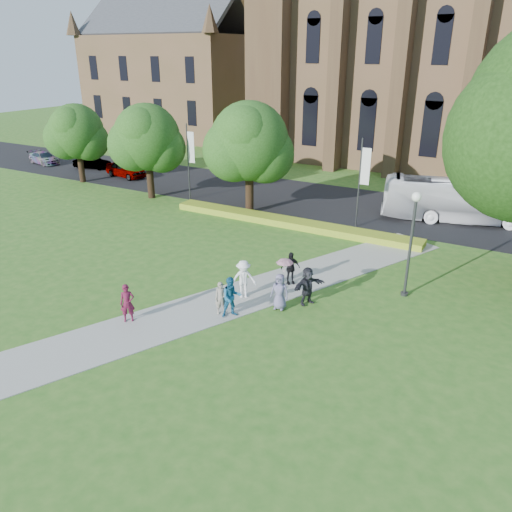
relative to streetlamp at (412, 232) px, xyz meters
The scene contains 23 objects.
ground 10.46m from the streetlamp, 139.09° to the right, with size 160.00×160.00×0.00m, color #30681F.
road 15.79m from the streetlamp, 119.05° to the left, with size 160.00×10.00×0.02m, color black.
footpath 9.86m from the streetlamp, 143.75° to the right, with size 3.20×30.00×0.04m, color #B2B2A8.
flower_hedge 12.02m from the streetlamp, 144.81° to the left, with size 18.00×1.40×0.45m, color #CCD32A.
building_west 54.93m from the streetlamp, 139.46° to the left, with size 22.00×14.00×18.30m.
streetlamp is the anchor object (origin of this frame).
street_tree_0 23.77m from the streetlamp, 161.57° to the left, with size 5.20×5.20×7.50m.
street_tree_1 15.81m from the streetlamp, 149.35° to the left, with size 5.60×5.60×8.05m.
street_tree_2 32.65m from the streetlamp, 164.90° to the left, with size 4.80×4.80×6.95m.
banner_pole_0 10.23m from the streetlamp, 121.76° to the left, with size 0.70×0.10×6.00m.
banner_pole_1 21.25m from the streetlamp, 155.83° to the left, with size 0.70×0.10×6.00m.
tour_coach 13.58m from the streetlamp, 87.48° to the left, with size 2.59×11.07×3.08m, color white.
car_0 31.72m from the streetlamp, 158.00° to the left, with size 1.78×4.42×1.51m, color gray.
car_1 37.16m from the streetlamp, 159.76° to the left, with size 1.29×3.70×1.22m, color gray.
car_2 42.91m from the streetlamp, 163.65° to the left, with size 1.71×4.19×1.22m, color gray.
pedestrian_0 13.46m from the streetlamp, 139.30° to the right, with size 0.64×0.42×1.76m, color maroon.
pedestrian_1 9.00m from the streetlamp, 136.25° to the right, with size 0.92×0.72×1.90m, color #1A5C86.
pedestrian_2 8.27m from the streetlamp, 148.67° to the right, with size 1.23×0.71×1.91m, color white.
pedestrian_3 6.20m from the streetlamp, 163.34° to the right, with size 1.01×0.42×1.73m, color black.
pedestrian_4 6.83m from the streetlamp, 137.56° to the right, with size 0.85×0.55×1.74m, color slate.
pedestrian_5 5.52m from the streetlamp, 139.56° to the right, with size 1.72×0.55×1.86m, color #222229.
pedestrian_6 9.45m from the streetlamp, 138.47° to the right, with size 0.57×0.37×1.55m, color gray.
parasol 6.32m from the streetlamp, 137.12° to the right, with size 0.76×0.76×0.67m, color #E19FAD.
Camera 1 is at (11.96, -16.29, 11.22)m, focal length 35.00 mm.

